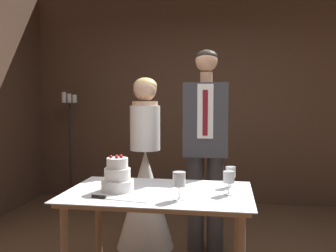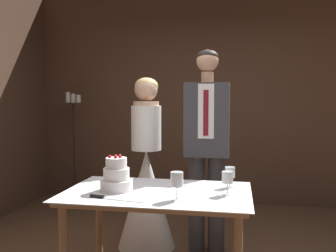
{
  "view_description": "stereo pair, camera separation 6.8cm",
  "coord_description": "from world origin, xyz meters",
  "px_view_note": "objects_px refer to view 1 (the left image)",
  "views": [
    {
      "loc": [
        0.26,
        -2.62,
        1.39
      ],
      "look_at": [
        -0.23,
        0.36,
        1.18
      ],
      "focal_mm": 40.0,
      "sensor_mm": 36.0,
      "label": 1
    },
    {
      "loc": [
        0.32,
        -2.61,
        1.39
      ],
      "look_at": [
        -0.23,
        0.36,
        1.18
      ],
      "focal_mm": 40.0,
      "sensor_mm": 36.0,
      "label": 2
    }
  ],
  "objects_px": {
    "wine_glass_near": "(179,180)",
    "bride": "(145,185)",
    "wine_glass_middle": "(229,178)",
    "groom": "(206,141)",
    "cake_table": "(159,203)",
    "candle_stand": "(70,147)",
    "wine_glass_far": "(231,173)",
    "cake_knife": "(108,198)",
    "tiered_cake": "(117,177)"
  },
  "relations": [
    {
      "from": "cake_table",
      "to": "wine_glass_far",
      "type": "distance_m",
      "value": 0.58
    },
    {
      "from": "tiered_cake",
      "to": "candle_stand",
      "type": "bearing_deg",
      "value": 121.2
    },
    {
      "from": "tiered_cake",
      "to": "wine_glass_far",
      "type": "xyz_separation_m",
      "value": [
        0.8,
        0.24,
        0.01
      ]
    },
    {
      "from": "cake_table",
      "to": "wine_glass_near",
      "type": "relative_size",
      "value": 7.15
    },
    {
      "from": "wine_glass_middle",
      "to": "wine_glass_far",
      "type": "distance_m",
      "value": 0.22
    },
    {
      "from": "cake_table",
      "to": "wine_glass_far",
      "type": "height_order",
      "value": "wine_glass_far"
    },
    {
      "from": "wine_glass_near",
      "to": "groom",
      "type": "distance_m",
      "value": 1.04
    },
    {
      "from": "cake_table",
      "to": "wine_glass_near",
      "type": "height_order",
      "value": "wine_glass_near"
    },
    {
      "from": "cake_table",
      "to": "candle_stand",
      "type": "xyz_separation_m",
      "value": [
        -1.63,
        2.17,
        0.09
      ]
    },
    {
      "from": "cake_table",
      "to": "wine_glass_far",
      "type": "xyz_separation_m",
      "value": [
        0.5,
        0.21,
        0.2
      ]
    },
    {
      "from": "cake_knife",
      "to": "groom",
      "type": "distance_m",
      "value": 1.25
    },
    {
      "from": "cake_table",
      "to": "candle_stand",
      "type": "relative_size",
      "value": 0.88
    },
    {
      "from": "wine_glass_middle",
      "to": "wine_glass_far",
      "type": "relative_size",
      "value": 1.05
    },
    {
      "from": "cake_knife",
      "to": "groom",
      "type": "xyz_separation_m",
      "value": [
        0.57,
        1.08,
        0.26
      ]
    },
    {
      "from": "wine_glass_near",
      "to": "groom",
      "type": "bearing_deg",
      "value": 83.81
    },
    {
      "from": "wine_glass_near",
      "to": "bride",
      "type": "height_order",
      "value": "bride"
    },
    {
      "from": "tiered_cake",
      "to": "bride",
      "type": "xyz_separation_m",
      "value": [
        0.01,
        0.85,
        -0.25
      ]
    },
    {
      "from": "cake_knife",
      "to": "wine_glass_near",
      "type": "distance_m",
      "value": 0.48
    },
    {
      "from": "wine_glass_near",
      "to": "wine_glass_middle",
      "type": "relative_size",
      "value": 1.15
    },
    {
      "from": "wine_glass_near",
      "to": "cake_knife",
      "type": "bearing_deg",
      "value": -172.43
    },
    {
      "from": "bride",
      "to": "groom",
      "type": "height_order",
      "value": "groom"
    },
    {
      "from": "wine_glass_middle",
      "to": "wine_glass_far",
      "type": "xyz_separation_m",
      "value": [
        0.01,
        0.22,
        -0.01
      ]
    },
    {
      "from": "cake_table",
      "to": "bride",
      "type": "height_order",
      "value": "bride"
    },
    {
      "from": "wine_glass_near",
      "to": "candle_stand",
      "type": "relative_size",
      "value": 0.12
    },
    {
      "from": "cake_table",
      "to": "wine_glass_middle",
      "type": "xyz_separation_m",
      "value": [
        0.49,
        -0.01,
        0.2
      ]
    },
    {
      "from": "wine_glass_near",
      "to": "groom",
      "type": "xyz_separation_m",
      "value": [
        0.11,
        1.02,
        0.14
      ]
    },
    {
      "from": "wine_glass_near",
      "to": "wine_glass_middle",
      "type": "xyz_separation_m",
      "value": [
        0.32,
        0.2,
        -0.02
      ]
    },
    {
      "from": "tiered_cake",
      "to": "wine_glass_middle",
      "type": "bearing_deg",
      "value": 1.67
    },
    {
      "from": "cake_knife",
      "to": "wine_glass_middle",
      "type": "height_order",
      "value": "wine_glass_middle"
    },
    {
      "from": "cake_table",
      "to": "wine_glass_near",
      "type": "distance_m",
      "value": 0.34
    },
    {
      "from": "cake_table",
      "to": "candle_stand",
      "type": "bearing_deg",
      "value": 126.84
    },
    {
      "from": "wine_glass_middle",
      "to": "candle_stand",
      "type": "height_order",
      "value": "candle_stand"
    },
    {
      "from": "candle_stand",
      "to": "wine_glass_near",
      "type": "bearing_deg",
      "value": -52.84
    },
    {
      "from": "bride",
      "to": "groom",
      "type": "distance_m",
      "value": 0.71
    },
    {
      "from": "wine_glass_far",
      "to": "candle_stand",
      "type": "distance_m",
      "value": 2.9
    },
    {
      "from": "bride",
      "to": "tiered_cake",
      "type": "bearing_deg",
      "value": -90.75
    },
    {
      "from": "wine_glass_middle",
      "to": "groom",
      "type": "relative_size",
      "value": 0.09
    },
    {
      "from": "wine_glass_far",
      "to": "candle_stand",
      "type": "height_order",
      "value": "candle_stand"
    },
    {
      "from": "wine_glass_middle",
      "to": "groom",
      "type": "bearing_deg",
      "value": 104.07
    },
    {
      "from": "wine_glass_middle",
      "to": "candle_stand",
      "type": "bearing_deg",
      "value": 134.17
    },
    {
      "from": "tiered_cake",
      "to": "cake_knife",
      "type": "relative_size",
      "value": 0.65
    },
    {
      "from": "candle_stand",
      "to": "cake_knife",
      "type": "bearing_deg",
      "value": -61.14
    },
    {
      "from": "cake_table",
      "to": "bride",
      "type": "bearing_deg",
      "value": 109.03
    },
    {
      "from": "wine_glass_middle",
      "to": "cake_table",
      "type": "bearing_deg",
      "value": 179.19
    },
    {
      "from": "cake_table",
      "to": "bride",
      "type": "xyz_separation_m",
      "value": [
        -0.28,
        0.82,
        -0.07
      ]
    },
    {
      "from": "wine_glass_middle",
      "to": "groom",
      "type": "distance_m",
      "value": 0.87
    },
    {
      "from": "cake_knife",
      "to": "wine_glass_far",
      "type": "relative_size",
      "value": 2.59
    },
    {
      "from": "tiered_cake",
      "to": "cake_table",
      "type": "bearing_deg",
      "value": 5.78
    },
    {
      "from": "tiered_cake",
      "to": "groom",
      "type": "bearing_deg",
      "value": 55.81
    },
    {
      "from": "cake_table",
      "to": "wine_glass_middle",
      "type": "bearing_deg",
      "value": -0.81
    }
  ]
}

